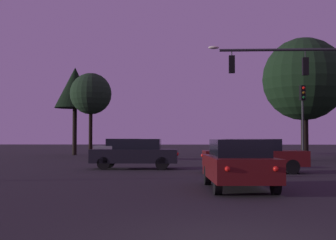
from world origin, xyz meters
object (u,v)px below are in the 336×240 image
at_px(car_crossing_left, 135,153).
at_px(tree_center_horizon, 304,79).
at_px(traffic_light_corner_left, 303,109).
at_px(car_far_lane, 125,149).
at_px(car_crossing_right, 253,155).
at_px(car_nearside_lane, 238,163).
at_px(tree_right_cluster, 75,88).
at_px(traffic_signal_mast_arm, 303,78).
at_px(tree_left_far, 91,94).

height_order(car_crossing_left, tree_center_horizon, tree_center_horizon).
xyz_separation_m(traffic_light_corner_left, tree_center_horizon, (1.40, 5.13, 2.41)).
distance_m(car_far_lane, tree_center_horizon, 13.77).
distance_m(car_crossing_left, car_crossing_right, 6.11).
distance_m(car_nearside_lane, car_crossing_right, 6.94).
bearing_deg(car_nearside_lane, traffic_light_corner_left, 68.61).
bearing_deg(car_far_lane, car_crossing_left, -79.86).
bearing_deg(tree_right_cluster, car_far_lane, -56.57).
relative_size(traffic_light_corner_left, car_crossing_left, 1.07).
xyz_separation_m(traffic_signal_mast_arm, tree_left_far, (-13.83, 14.42, 0.61)).
bearing_deg(car_crossing_left, tree_left_far, 109.86).
height_order(traffic_light_corner_left, tree_right_cluster, tree_right_cluster).
xyz_separation_m(car_far_lane, tree_right_cluster, (-5.88, 8.91, 5.42)).
xyz_separation_m(traffic_signal_mast_arm, car_nearside_lane, (-4.37, -9.51, -3.81)).
height_order(tree_center_horizon, tree_right_cluster, tree_center_horizon).
xyz_separation_m(car_crossing_left, tree_right_cluster, (-7.74, 19.29, 5.42)).
relative_size(traffic_signal_mast_arm, car_far_lane, 1.50).
xyz_separation_m(traffic_light_corner_left, car_crossing_left, (-9.58, -4.59, -2.54)).
relative_size(car_nearside_lane, tree_left_far, 0.63).
bearing_deg(car_crossing_left, traffic_signal_mast_arm, 1.67).
xyz_separation_m(car_crossing_right, car_far_lane, (-7.44, 12.85, -0.00)).
bearing_deg(tree_center_horizon, car_crossing_right, -113.86).
distance_m(traffic_light_corner_left, car_crossing_left, 10.92).
distance_m(car_crossing_left, tree_right_cluster, 21.48).
distance_m(car_crossing_left, car_far_lane, 10.54).
relative_size(car_nearside_lane, car_far_lane, 0.96).
bearing_deg(car_far_lane, traffic_light_corner_left, -26.83).
height_order(traffic_signal_mast_arm, tree_left_far, tree_left_far).
relative_size(tree_left_far, tree_right_cluster, 0.85).
relative_size(tree_center_horizon, tree_right_cluster, 1.07).
height_order(traffic_signal_mast_arm, car_crossing_left, traffic_signal_mast_arm).
distance_m(car_crossing_left, tree_left_far, 16.21).
bearing_deg(traffic_light_corner_left, tree_right_cluster, 139.68).
bearing_deg(car_nearside_lane, traffic_signal_mast_arm, 65.29).
bearing_deg(traffic_signal_mast_arm, traffic_light_corner_left, 76.41).
xyz_separation_m(tree_left_far, tree_center_horizon, (16.28, -4.94, 0.52)).
height_order(traffic_light_corner_left, car_far_lane, traffic_light_corner_left).
height_order(car_nearside_lane, tree_left_far, tree_left_far).
xyz_separation_m(car_nearside_lane, car_crossing_left, (-4.15, 9.26, -0.00)).
bearing_deg(car_nearside_lane, car_crossing_left, 114.16).
distance_m(traffic_signal_mast_arm, traffic_light_corner_left, 4.65).
bearing_deg(car_crossing_left, car_crossing_right, -23.86).
relative_size(car_nearside_lane, tree_right_cluster, 0.54).
distance_m(traffic_signal_mast_arm, car_far_lane, 15.00).
relative_size(car_far_lane, tree_center_horizon, 0.53).
distance_m(car_crossing_right, tree_right_cluster, 26.08).
height_order(traffic_signal_mast_arm, car_far_lane, traffic_signal_mast_arm).
distance_m(traffic_light_corner_left, car_nearside_lane, 15.09).
bearing_deg(traffic_light_corner_left, traffic_signal_mast_arm, -103.59).
distance_m(traffic_light_corner_left, tree_right_cluster, 22.89).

